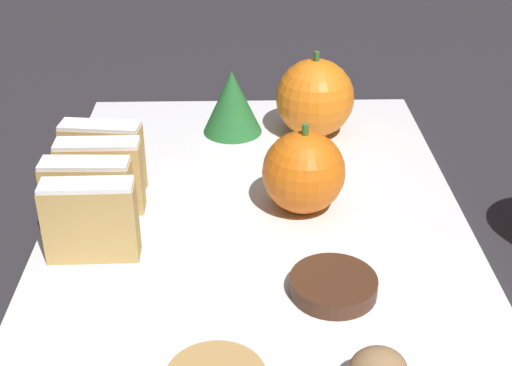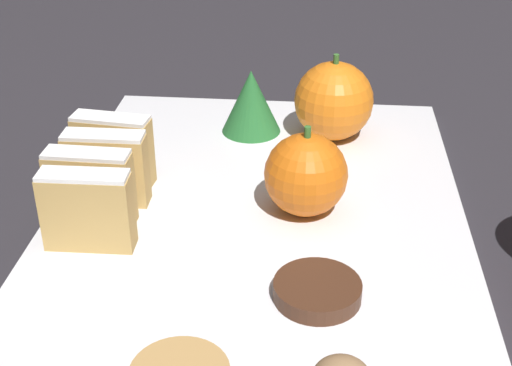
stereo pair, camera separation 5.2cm
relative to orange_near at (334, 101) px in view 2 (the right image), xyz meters
name	(u,v)px [view 2 (the right image)]	position (x,y,z in m)	size (l,w,h in m)	color
ground_plane	(256,231)	(-0.06, -0.14, -0.05)	(6.00, 6.00, 0.00)	#28262B
serving_platter	(256,224)	(-0.06, -0.14, -0.04)	(0.31, 0.44, 0.01)	white
stollen_slice_front	(87,210)	(-0.17, -0.19, -0.01)	(0.06, 0.02, 0.06)	tan
stollen_slice_second	(90,188)	(-0.18, -0.16, -0.01)	(0.06, 0.02, 0.06)	tan
stollen_slice_third	(106,168)	(-0.17, -0.13, -0.01)	(0.06, 0.02, 0.06)	tan
stollen_slice_fourth	(113,150)	(-0.18, -0.10, -0.01)	(0.06, 0.03, 0.06)	tan
orange_near	(334,101)	(0.00, 0.00, 0.00)	(0.07, 0.07, 0.08)	orange
orange_far	(306,175)	(-0.02, -0.13, 0.00)	(0.06, 0.06, 0.07)	orange
chocolate_cookie	(317,290)	(-0.01, -0.23, -0.03)	(0.06, 0.06, 0.01)	#472819
evergreen_sprig	(251,101)	(-0.07, 0.01, -0.01)	(0.05, 0.05, 0.06)	#23662D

